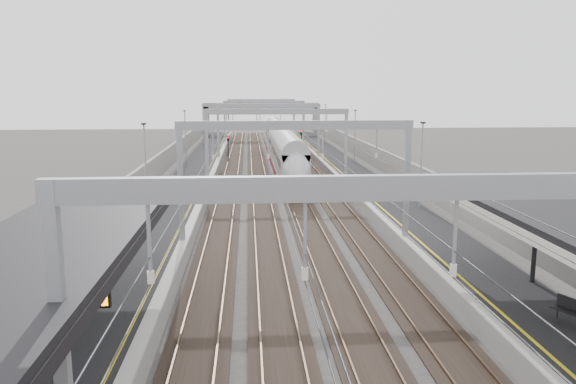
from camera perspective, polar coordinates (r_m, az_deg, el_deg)
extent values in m
cube|color=black|center=(54.53, -9.71, 0.93)|extent=(4.00, 120.00, 1.00)
cube|color=black|center=(55.28, 7.03, 1.13)|extent=(4.00, 120.00, 1.00)
cube|color=black|center=(54.36, -6.02, 0.51)|extent=(2.40, 140.00, 0.08)
cube|color=brown|center=(54.38, -6.78, 0.59)|extent=(0.07, 140.00, 0.14)
cube|color=brown|center=(54.33, -5.27, 0.61)|extent=(0.07, 140.00, 0.14)
cube|color=black|center=(54.34, -2.86, 0.55)|extent=(2.40, 140.00, 0.08)
cube|color=brown|center=(54.32, -3.62, 0.63)|extent=(0.07, 140.00, 0.14)
cube|color=brown|center=(54.35, -2.10, 0.65)|extent=(0.07, 140.00, 0.14)
cube|color=black|center=(54.48, 0.30, 0.58)|extent=(2.40, 140.00, 0.08)
cube|color=brown|center=(54.42, -0.46, 0.67)|extent=(0.07, 140.00, 0.14)
cube|color=brown|center=(54.53, 1.05, 0.69)|extent=(0.07, 140.00, 0.14)
cube|color=black|center=(54.79, 3.43, 0.62)|extent=(2.40, 140.00, 0.08)
cube|color=brown|center=(54.69, 2.68, 0.71)|extent=(0.07, 140.00, 0.14)
cube|color=brown|center=(54.87, 4.17, 0.72)|extent=(0.07, 140.00, 0.14)
cube|color=gray|center=(12.22, -22.10, -14.21)|extent=(0.28, 0.28, 6.60)
cube|color=gray|center=(11.02, 9.56, 0.42)|extent=(13.00, 0.25, 0.50)
cube|color=gray|center=(31.17, -10.86, 1.03)|extent=(0.28, 0.28, 6.60)
cube|color=gray|center=(32.19, 12.01, 1.28)|extent=(0.28, 0.28, 6.60)
cube|color=gray|center=(30.72, 0.78, 6.80)|extent=(13.00, 0.25, 0.50)
cube|color=gray|center=(50.93, -8.25, 4.64)|extent=(0.28, 0.28, 6.60)
cube|color=gray|center=(51.56, 5.90, 4.76)|extent=(0.28, 0.28, 6.60)
cube|color=gray|center=(50.65, -1.15, 8.17)|extent=(13.00, 0.25, 0.50)
cube|color=gray|center=(70.82, -7.10, 6.22)|extent=(0.28, 0.28, 6.60)
cube|color=gray|center=(71.28, 3.13, 6.31)|extent=(0.28, 0.28, 6.60)
cube|color=gray|center=(70.62, -1.99, 8.76)|extent=(13.00, 0.25, 0.50)
cube|color=gray|center=(90.76, -6.45, 7.11)|extent=(0.28, 0.28, 6.60)
cube|color=gray|center=(91.12, 1.55, 7.18)|extent=(0.28, 0.28, 6.60)
cube|color=gray|center=(90.61, -2.46, 9.09)|extent=(13.00, 0.25, 0.50)
cube|color=gray|center=(108.73, -6.07, 7.63)|extent=(0.28, 0.28, 6.60)
cube|color=gray|center=(109.03, 0.62, 7.69)|extent=(0.28, 0.28, 6.60)
cube|color=gray|center=(108.60, -2.73, 9.28)|extent=(13.00, 0.25, 0.50)
cylinder|color=#262628|center=(58.70, -5.96, 6.60)|extent=(0.03, 140.00, 0.03)
cylinder|color=#262628|center=(58.68, -3.02, 6.64)|extent=(0.03, 140.00, 0.03)
cylinder|color=#262628|center=(58.81, -0.07, 6.66)|extent=(0.03, 140.00, 0.03)
cylinder|color=#262628|center=(59.10, 2.85, 6.66)|extent=(0.03, 140.00, 0.03)
cylinder|color=black|center=(24.45, -20.92, -5.13)|extent=(0.20, 0.20, 4.00)
cube|color=black|center=(13.98, -20.83, -9.89)|extent=(1.60, 0.15, 0.55)
cube|color=orange|center=(13.91, -20.92, -10.01)|extent=(1.50, 0.02, 0.42)
cylinder|color=black|center=(26.42, 23.85, -4.22)|extent=(0.20, 0.20, 4.00)
cube|color=gray|center=(108.62, -2.73, 8.67)|extent=(22.00, 2.20, 1.40)
cube|color=gray|center=(109.01, -8.28, 6.95)|extent=(1.00, 2.20, 6.20)
cube|color=gray|center=(109.51, 2.83, 7.06)|extent=(1.00, 2.20, 6.20)
cube|color=gray|center=(54.77, -13.08, 2.02)|extent=(0.30, 120.00, 3.20)
cube|color=gray|center=(55.82, 10.28, 2.27)|extent=(0.30, 120.00, 3.20)
cube|color=maroon|center=(59.06, -0.05, 1.87)|extent=(2.53, 21.52, 0.75)
cube|color=gray|center=(58.83, -0.05, 3.58)|extent=(2.53, 21.52, 2.81)
cube|color=black|center=(51.69, 0.53, 0.31)|extent=(1.87, 2.25, 0.47)
cube|color=maroon|center=(80.75, -1.14, 4.13)|extent=(2.53, 21.52, 0.75)
cube|color=gray|center=(80.57, -1.15, 5.39)|extent=(2.53, 21.52, 2.81)
cube|color=black|center=(73.31, -0.84, 3.27)|extent=(1.87, 2.25, 0.47)
ellipsoid|color=gray|center=(48.04, 0.86, 1.73)|extent=(2.53, 4.87, 3.93)
cube|color=#E1B10B|center=(46.20, 1.07, 0.33)|extent=(1.59, 0.12, 1.40)
cube|color=black|center=(46.39, 1.03, 2.12)|extent=(1.50, 0.55, 0.88)
cube|color=black|center=(22.73, 27.09, -10.93)|extent=(1.09, 1.71, 0.06)
cylinder|color=black|center=(23.15, 25.68, -11.03)|extent=(0.06, 0.06, 0.39)
cylinder|color=black|center=(73.37, -6.10, 4.18)|extent=(0.12, 0.12, 3.00)
cube|color=black|center=(73.22, -6.12, 5.43)|extent=(0.32, 0.22, 0.75)
sphere|color=red|center=(73.07, -6.13, 5.54)|extent=(0.16, 0.16, 0.16)
cylinder|color=black|center=(76.12, 0.32, 4.46)|extent=(0.12, 0.12, 3.00)
cube|color=black|center=(75.98, 0.32, 5.66)|extent=(0.32, 0.22, 0.75)
sphere|color=red|center=(75.84, 0.33, 5.77)|extent=(0.16, 0.16, 0.16)
cylinder|color=black|center=(84.91, 1.36, 5.06)|extent=(0.12, 0.12, 3.00)
cube|color=black|center=(84.78, 1.36, 6.14)|extent=(0.32, 0.22, 0.75)
sphere|color=red|center=(84.64, 1.37, 6.23)|extent=(0.16, 0.16, 0.16)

